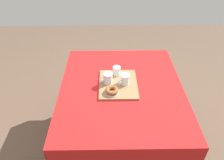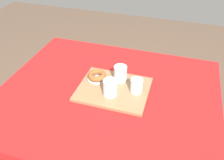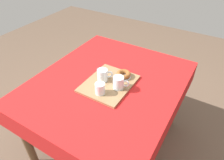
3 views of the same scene
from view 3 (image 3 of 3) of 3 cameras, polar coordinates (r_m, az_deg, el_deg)
The scene contains 8 objects.
ground_plane at distance 2.09m, azimuth -0.93°, elevation -16.66°, with size 6.00×6.00×0.00m, color brown.
dining_table at distance 1.60m, azimuth -1.17°, elevation -2.83°, with size 1.24×1.05×0.74m.
serving_tray at distance 1.51m, azimuth -0.87°, elevation -1.00°, with size 0.40×0.33×0.02m, color olive.
tea_mug_left at distance 1.51m, azimuth -2.60°, elevation 1.28°, with size 0.09×0.10×0.09m.
tea_mug_right at distance 1.44m, azimuth 1.88°, elevation -0.84°, with size 0.08×0.12×0.09m.
water_glass_near at distance 1.40m, azimuth -3.35°, elevation -2.55°, with size 0.07×0.07×0.08m.
donut_plate_left at distance 1.57m, azimuth 3.22°, elevation 1.03°, with size 0.12×0.12×0.01m, color silver.
sugar_donut_left at distance 1.56m, azimuth 3.24°, elevation 1.64°, with size 0.11×0.11×0.03m, color brown.
Camera 3 is at (-1.03, -0.66, 1.69)m, focal length 32.86 mm.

